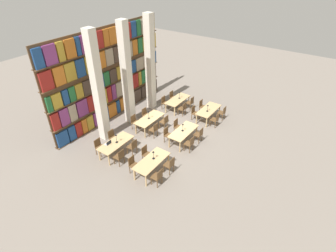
{
  "coord_description": "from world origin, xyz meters",
  "views": [
    {
      "loc": [
        -10.06,
        -7.07,
        8.79
      ],
      "look_at": [
        0.0,
        -0.11,
        0.65
      ],
      "focal_mm": 28.0,
      "sensor_mm": 36.0,
      "label": 1
    }
  ],
  "objects_px": {
    "chair_15": "(113,137)",
    "chair_21": "(165,102)",
    "desk_lamp_5": "(179,94)",
    "chair_5": "(168,134)",
    "desk_lamp_4": "(149,113)",
    "chair_2": "(170,165)",
    "desk_lamp_2": "(208,107)",
    "chair_10": "(222,112)",
    "desk_lamp_3": "(116,137)",
    "chair_14": "(133,146)",
    "reading_table_5": "(178,100)",
    "chair_7": "(177,126)",
    "reading_table_0": "(152,162)",
    "reading_table_3": "(116,144)",
    "pillar_left": "(98,89)",
    "reading_table_2": "(209,110)",
    "chair_12": "(120,156)",
    "chair_11": "(202,106)",
    "pillar_right": "(150,64)",
    "chair_20": "(183,108)",
    "chair_3": "(146,154)",
    "chair_1": "(134,164)",
    "chair_8": "(215,119)",
    "chair_17": "(135,122)",
    "chair_22": "(190,102)",
    "laptop": "(108,143)",
    "chair_0": "(158,177)",
    "chair_23": "(173,97)",
    "pillar_center": "(127,75)",
    "desk_lamp_1": "(183,126)",
    "chair_16": "(154,129)",
    "reading_table_4": "(150,119)",
    "reading_table_1": "(183,132)",
    "chair_19": "(146,114)",
    "desk_lamp_0": "(153,154)",
    "chair_18": "(165,121)",
    "chair_13": "(99,146)"
  },
  "relations": [
    {
      "from": "chair_15",
      "to": "chair_21",
      "type": "relative_size",
      "value": 1.0
    },
    {
      "from": "chair_21",
      "to": "desk_lamp_5",
      "type": "bearing_deg",
      "value": 132.11
    },
    {
      "from": "chair_5",
      "to": "desk_lamp_4",
      "type": "height_order",
      "value": "desk_lamp_4"
    },
    {
      "from": "chair_2",
      "to": "desk_lamp_2",
      "type": "bearing_deg",
      "value": 7.71
    },
    {
      "from": "chair_10",
      "to": "desk_lamp_3",
      "type": "xyz_separation_m",
      "value": [
        -6.18,
        3.0,
        0.58
      ]
    },
    {
      "from": "chair_14",
      "to": "reading_table_5",
      "type": "height_order",
      "value": "chair_14"
    },
    {
      "from": "chair_7",
      "to": "chair_14",
      "type": "bearing_deg",
      "value": -16.94
    },
    {
      "from": "reading_table_5",
      "to": "reading_table_0",
      "type": "bearing_deg",
      "value": -158.25
    },
    {
      "from": "reading_table_3",
      "to": "pillar_left",
      "type": "bearing_deg",
      "value": 66.08
    },
    {
      "from": "reading_table_2",
      "to": "chair_12",
      "type": "distance_m",
      "value": 6.42
    },
    {
      "from": "chair_10",
      "to": "chair_11",
      "type": "distance_m",
      "value": 1.41
    },
    {
      "from": "pillar_right",
      "to": "chair_11",
      "type": "xyz_separation_m",
      "value": [
        1.23,
        -3.2,
        -2.52
      ]
    },
    {
      "from": "chair_20",
      "to": "pillar_left",
      "type": "bearing_deg",
      "value": 153.12
    },
    {
      "from": "pillar_right",
      "to": "chair_5",
      "type": "height_order",
      "value": "pillar_right"
    },
    {
      "from": "chair_3",
      "to": "reading_table_3",
      "type": "relative_size",
      "value": 0.46
    },
    {
      "from": "chair_10",
      "to": "chair_7",
      "type": "bearing_deg",
      "value": 153.21
    },
    {
      "from": "chair_1",
      "to": "chair_8",
      "type": "xyz_separation_m",
      "value": [
        5.79,
        -1.39,
        0.0
      ]
    },
    {
      "from": "chair_17",
      "to": "chair_22",
      "type": "height_order",
      "value": "same"
    },
    {
      "from": "laptop",
      "to": "chair_20",
      "type": "xyz_separation_m",
      "value": [
        5.57,
        -0.97,
        -0.28
      ]
    },
    {
      "from": "chair_0",
      "to": "pillar_right",
      "type": "bearing_deg",
      "value": 39.82
    },
    {
      "from": "chair_17",
      "to": "chair_23",
      "type": "relative_size",
      "value": 1.0
    },
    {
      "from": "pillar_center",
      "to": "desk_lamp_1",
      "type": "xyz_separation_m",
      "value": [
        -0.02,
        -3.81,
        -1.97
      ]
    },
    {
      "from": "chair_2",
      "to": "chair_7",
      "type": "distance_m",
      "value": 3.28
    },
    {
      "from": "chair_5",
      "to": "chair_10",
      "type": "height_order",
      "value": "same"
    },
    {
      "from": "reading_table_0",
      "to": "chair_16",
      "type": "bearing_deg",
      "value": 35.15
    },
    {
      "from": "chair_12",
      "to": "reading_table_4",
      "type": "bearing_deg",
      "value": 12.4
    },
    {
      "from": "chair_17",
      "to": "chair_21",
      "type": "bearing_deg",
      "value": 178.79
    },
    {
      "from": "desk_lamp_3",
      "to": "reading_table_4",
      "type": "bearing_deg",
      "value": 1.25
    },
    {
      "from": "chair_12",
      "to": "chair_20",
      "type": "height_order",
      "value": "same"
    },
    {
      "from": "reading_table_1",
      "to": "chair_19",
      "type": "distance_m",
      "value": 3.05
    },
    {
      "from": "chair_15",
      "to": "chair_23",
      "type": "xyz_separation_m",
      "value": [
        5.75,
        -0.04,
        0.0
      ]
    },
    {
      "from": "chair_2",
      "to": "chair_19",
      "type": "relative_size",
      "value": 1.0
    },
    {
      "from": "chair_5",
      "to": "chair_16",
      "type": "bearing_deg",
      "value": -87.54
    },
    {
      "from": "chair_17",
      "to": "desk_lamp_0",
      "type": "bearing_deg",
      "value": 54.17
    },
    {
      "from": "chair_19",
      "to": "desk_lamp_5",
      "type": "relative_size",
      "value": 1.83
    },
    {
      "from": "desk_lamp_1",
      "to": "chair_22",
      "type": "xyz_separation_m",
      "value": [
        3.39,
        1.5,
        -0.55
      ]
    },
    {
      "from": "chair_18",
      "to": "chair_16",
      "type": "bearing_deg",
      "value": 180.0
    },
    {
      "from": "reading_table_3",
      "to": "chair_23",
      "type": "bearing_deg",
      "value": 6.12
    },
    {
      "from": "desk_lamp_5",
      "to": "chair_18",
      "type": "bearing_deg",
      "value": -166.43
    },
    {
      "from": "chair_10",
      "to": "reading_table_2",
      "type": "bearing_deg",
      "value": 126.03
    },
    {
      "from": "chair_20",
      "to": "desk_lamp_5",
      "type": "distance_m",
      "value": 1.1
    },
    {
      "from": "chair_20",
      "to": "chair_14",
      "type": "bearing_deg",
      "value": 179.56
    },
    {
      "from": "chair_0",
      "to": "chair_13",
      "type": "xyz_separation_m",
      "value": [
        0.05,
        3.76,
        0.0
      ]
    },
    {
      "from": "reading_table_3",
      "to": "chair_23",
      "type": "distance_m",
      "value": 6.25
    },
    {
      "from": "pillar_right",
      "to": "reading_table_0",
      "type": "xyz_separation_m",
      "value": [
        -5.04,
        -3.92,
        -2.36
      ]
    },
    {
      "from": "reading_table_0",
      "to": "chair_21",
      "type": "height_order",
      "value": "chair_21"
    },
    {
      "from": "reading_table_0",
      "to": "chair_11",
      "type": "distance_m",
      "value": 6.32
    },
    {
      "from": "reading_table_3",
      "to": "desk_lamp_5",
      "type": "bearing_deg",
      "value": -0.55
    },
    {
      "from": "chair_10",
      "to": "chair_15",
      "type": "distance_m",
      "value": 6.87
    },
    {
      "from": "laptop",
      "to": "chair_18",
      "type": "bearing_deg",
      "value": 166.06
    }
  ]
}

